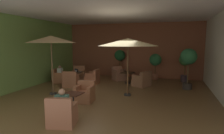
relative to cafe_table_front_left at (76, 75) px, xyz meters
name	(u,v)px	position (x,y,z in m)	size (l,w,h in m)	color
ground_plane	(109,96)	(2.76, -2.09, -0.52)	(9.45, 10.34, 0.02)	brown
wall_back_brick	(132,50)	(2.76, 3.04, 1.36)	(9.45, 0.08, 3.74)	brown
wall_left_accent	(23,53)	(-1.93, -2.09, 1.36)	(0.08, 10.34, 3.74)	#6F9748
ceiling_slab	(108,11)	(2.76, -2.09, 3.26)	(9.45, 10.34, 0.06)	silver
cafe_table_front_left	(76,75)	(0.00, 0.00, 0.00)	(0.75, 0.75, 0.66)	black
armchair_front_left_north	(93,78)	(1.05, 0.05, -0.18)	(0.74, 0.82, 0.85)	#A15A3B
armchair_front_left_east	(79,75)	(-0.36, 1.00, -0.18)	(0.97, 1.00, 0.88)	#A06340
armchair_front_left_south	(60,77)	(-1.04, -0.19, -0.19)	(0.88, 0.92, 0.84)	#9E5D3C
armchair_front_left_west	(71,81)	(0.21, -1.03, -0.17)	(0.88, 0.86, 0.89)	#9A5B3D
cafe_table_front_right	(73,98)	(2.20, -4.37, -0.01)	(0.66, 0.66, 0.66)	black
armchair_front_right_north	(85,94)	(2.09, -3.22, -0.19)	(0.79, 0.80, 0.84)	#925738
armchair_front_right_east	(62,115)	(2.47, -5.50, -0.18)	(0.90, 0.87, 0.89)	#9E5E43
cafe_table_mid_center	(128,75)	(2.98, 0.82, 0.01)	(0.80, 0.80, 0.66)	black
armchair_mid_center_north	(119,75)	(2.22, 1.57, -0.17)	(1.01, 1.01, 0.86)	#95624A
armchair_mid_center_east	(142,81)	(3.92, 0.28, -0.19)	(1.10, 1.10, 0.85)	#966447
patio_umbrella_tall_red	(128,42)	(3.57, -1.77, 1.92)	(2.69, 2.69, 2.61)	#2D2D2D
patio_umbrella_center_beige	(51,40)	(0.17, -2.62, 2.04)	(2.26, 2.26, 2.73)	#2D2D2D
potted_tree_left_corner	(188,60)	(6.27, 0.32, 1.03)	(0.83, 0.83, 2.12)	#332D29
potted_tree_mid_left	(120,58)	(2.01, 2.58, 0.85)	(0.75, 0.75, 1.91)	#A66141
potted_tree_mid_right	(155,62)	(4.43, 2.57, 0.68)	(0.79, 0.79, 1.69)	#AF674D
potted_tree_right_corner	(185,63)	(6.22, 2.25, 0.67)	(0.72, 0.72, 1.75)	#3B2B32
patron_blue_shirt	(60,71)	(-1.00, -0.19, 0.19)	(0.29, 0.37, 0.60)	silver
patron_by_window	(62,101)	(2.46, -5.45, 0.21)	(0.42, 0.28, 0.68)	#48715F
iced_drink_cup	(76,71)	(0.00, -0.03, 0.21)	(0.08, 0.08, 0.11)	silver
open_laptop	(77,71)	(0.04, 0.05, 0.20)	(0.37, 0.33, 0.20)	#9EA0A5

